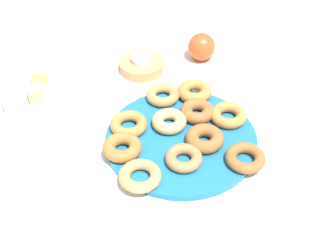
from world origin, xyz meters
The scene contains 19 objects.
ground_plane centered at (0.00, 0.00, 0.00)m, with size 2.40×2.40×0.00m, color white.
donut_plate centered at (0.00, 0.00, 0.01)m, with size 0.34×0.34×0.01m, color #1E6B93.
donut_0 centered at (-0.08, -0.01, 0.03)m, with size 0.08×0.08×0.02m, color #B27547.
donut_1 centered at (-0.01, -0.05, 0.03)m, with size 0.09×0.09×0.03m, color #995B2D.
donut_2 centered at (-0.06, 0.12, 0.03)m, with size 0.09×0.09×0.03m, color #AD6B33.
donut_3 centered at (0.03, 0.03, 0.03)m, with size 0.08×0.08×0.03m, color tan.
donut_4 centered at (0.08, -0.10, 0.03)m, with size 0.09×0.09×0.03m, color #BC7A3D.
donut_5 centered at (0.15, -0.01, 0.03)m, with size 0.08×0.08×0.03m, color #BC7A3D.
donut_6 centered at (0.01, 0.12, 0.03)m, with size 0.09×0.09×0.02m, color #BC7A3D.
donut_7 centered at (-0.06, -0.14, 0.03)m, with size 0.09×0.09×0.02m, color #995B2D.
donut_8 centered at (0.08, -0.03, 0.03)m, with size 0.08×0.08×0.03m, color #995B2D.
donut_9 centered at (-0.14, 0.07, 0.03)m, with size 0.09×0.09×0.02m, color tan.
donut_10 centered at (0.13, 0.06, 0.03)m, with size 0.08×0.08×0.02m, color #C6844C.
candle_holder centered at (0.26, 0.14, 0.01)m, with size 0.12×0.12×0.03m, color tan.
tealight centered at (0.26, 0.14, 0.04)m, with size 0.05×0.05×0.01m, color silver.
fruit_bowl centered at (0.09, 0.35, 0.02)m, with size 0.20×0.20×0.04m, color silver.
melon_chunk_left centered at (0.05, 0.35, 0.06)m, with size 0.04×0.04×0.04m, color #DBD67A.
melon_chunk_right centered at (0.12, 0.37, 0.06)m, with size 0.04×0.04×0.04m, color #DBD67A.
apple centered at (0.34, -0.01, 0.04)m, with size 0.08×0.08×0.08m, color #CC4C23.
Camera 1 is at (-0.75, -0.08, 0.74)m, focal length 49.58 mm.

